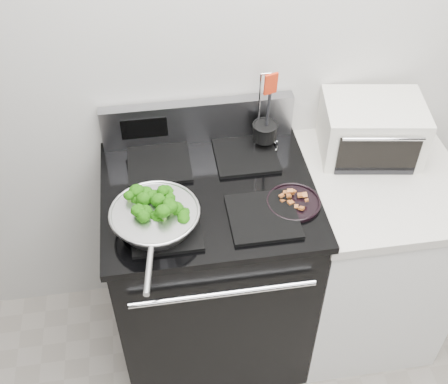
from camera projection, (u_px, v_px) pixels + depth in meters
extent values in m
cube|color=silver|center=(275.00, 40.00, 2.07)|extent=(4.00, 0.02, 2.70)
cube|color=black|center=(211.00, 273.00, 2.41)|extent=(0.76, 0.66, 0.92)
cube|color=black|center=(209.00, 193.00, 2.08)|extent=(0.79, 0.69, 0.03)
cube|color=#99999E|center=(198.00, 121.00, 2.22)|extent=(0.76, 0.05, 0.18)
cube|color=black|center=(166.00, 227.00, 1.92)|extent=(0.24, 0.24, 0.01)
cube|color=black|center=(263.00, 217.00, 1.96)|extent=(0.24, 0.24, 0.01)
cube|color=black|center=(159.00, 163.00, 2.17)|extent=(0.24, 0.24, 0.01)
cube|color=black|center=(246.00, 155.00, 2.20)|extent=(0.24, 0.24, 0.01)
cube|color=white|center=(363.00, 257.00, 2.50)|extent=(0.60, 0.66, 0.88)
cube|color=beige|center=(383.00, 181.00, 2.18)|extent=(0.62, 0.68, 0.04)
torus|color=silver|center=(155.00, 212.00, 1.88)|extent=(0.31, 0.31, 0.01)
cylinder|color=silver|center=(149.00, 270.00, 1.71)|extent=(0.05, 0.19, 0.02)
cylinder|color=black|center=(293.00, 203.00, 2.01)|extent=(0.20, 0.20, 0.01)
cylinder|color=black|center=(265.00, 132.00, 2.19)|extent=(0.09, 0.09, 0.07)
cylinder|color=black|center=(266.00, 115.00, 2.14)|extent=(0.01, 0.01, 0.21)
cube|color=red|center=(268.00, 82.00, 2.04)|extent=(0.05, 0.02, 0.08)
cube|color=silver|center=(371.00, 128.00, 2.21)|extent=(0.42, 0.34, 0.22)
cube|color=black|center=(384.00, 154.00, 2.11)|extent=(0.30, 0.06, 0.15)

